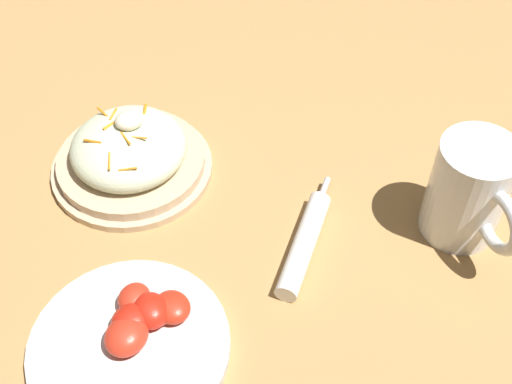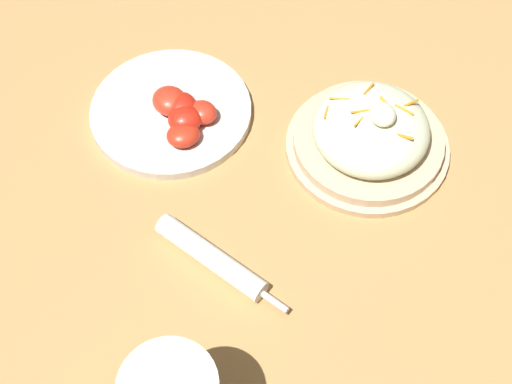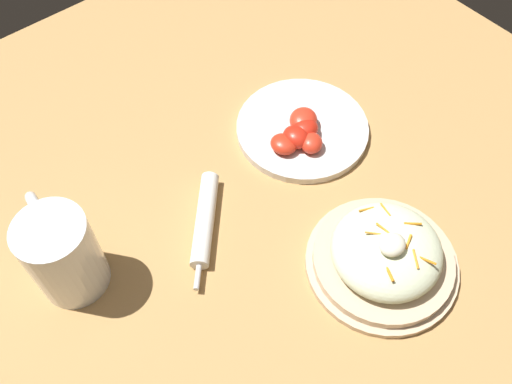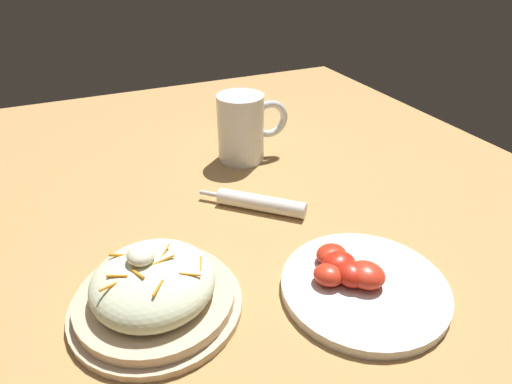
{
  "view_description": "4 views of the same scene",
  "coord_description": "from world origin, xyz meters",
  "px_view_note": "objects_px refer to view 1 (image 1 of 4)",
  "views": [
    {
      "loc": [
        -0.26,
        -0.55,
        0.66
      ],
      "look_at": [
        -0.05,
        -0.09,
        0.07
      ],
      "focal_mm": 46.72,
      "sensor_mm": 36.0,
      "label": 1
    },
    {
      "loc": [
        0.4,
        -0.12,
        0.77
      ],
      "look_at": [
        -0.05,
        -0.08,
        0.08
      ],
      "focal_mm": 51.14,
      "sensor_mm": 36.0,
      "label": 2
    },
    {
      "loc": [
        0.2,
        0.24,
        0.71
      ],
      "look_at": [
        -0.07,
        -0.1,
        0.07
      ],
      "focal_mm": 38.95,
      "sensor_mm": 36.0,
      "label": 3
    },
    {
      "loc": [
        -0.57,
        0.13,
        0.41
      ],
      "look_at": [
        -0.03,
        -0.12,
        0.05
      ],
      "focal_mm": 30.65,
      "sensor_mm": 36.0,
      "label": 4
    }
  ],
  "objects_px": {
    "beer_mug": "(468,194)",
    "tomato_plate": "(133,338)",
    "napkin_roll": "(304,243)",
    "salad_plate": "(130,155)"
  },
  "relations": [
    {
      "from": "salad_plate",
      "to": "beer_mug",
      "type": "xyz_separation_m",
      "value": [
        0.34,
        -0.26,
        0.03
      ]
    },
    {
      "from": "beer_mug",
      "to": "tomato_plate",
      "type": "height_order",
      "value": "beer_mug"
    },
    {
      "from": "napkin_roll",
      "to": "tomato_plate",
      "type": "height_order",
      "value": "tomato_plate"
    },
    {
      "from": "tomato_plate",
      "to": "napkin_roll",
      "type": "bearing_deg",
      "value": 9.49
    },
    {
      "from": "napkin_roll",
      "to": "tomato_plate",
      "type": "relative_size",
      "value": 0.69
    },
    {
      "from": "napkin_roll",
      "to": "salad_plate",
      "type": "bearing_deg",
      "value": 125.27
    },
    {
      "from": "salad_plate",
      "to": "tomato_plate",
      "type": "height_order",
      "value": "salad_plate"
    },
    {
      "from": "beer_mug",
      "to": "tomato_plate",
      "type": "bearing_deg",
      "value": 178.63
    },
    {
      "from": "beer_mug",
      "to": "napkin_roll",
      "type": "xyz_separation_m",
      "value": [
        -0.19,
        0.05,
        -0.05
      ]
    },
    {
      "from": "napkin_roll",
      "to": "beer_mug",
      "type": "bearing_deg",
      "value": -14.11
    }
  ]
}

